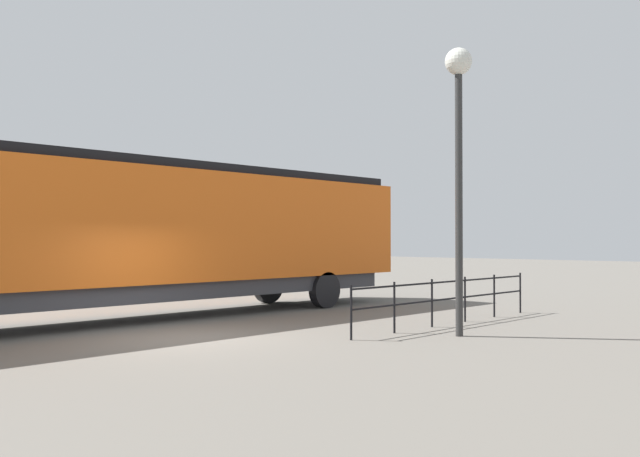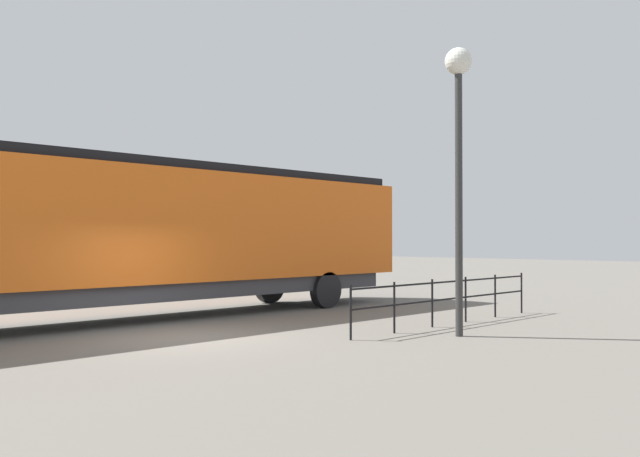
% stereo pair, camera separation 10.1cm
% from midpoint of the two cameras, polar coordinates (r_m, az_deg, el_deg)
% --- Properties ---
extents(ground_plane, '(120.00, 120.00, 0.00)m').
position_cam_midpoint_polar(ground_plane, '(15.13, -11.07, -8.83)').
color(ground_plane, '#666059').
extents(locomotive, '(2.86, 17.24, 4.12)m').
position_cam_midpoint_polar(locomotive, '(18.87, -12.79, -0.19)').
color(locomotive, orange).
rests_on(locomotive, ground_plane).
extents(lamp_post, '(0.59, 0.59, 6.26)m').
position_cam_midpoint_polar(lamp_post, '(15.48, 11.53, 8.72)').
color(lamp_post, '#2D2D2D').
rests_on(lamp_post, ground_plane).
extents(platform_fence, '(0.05, 7.41, 1.14)m').
position_cam_midpoint_polar(platform_fence, '(17.39, 10.77, -5.39)').
color(platform_fence, black).
rests_on(platform_fence, ground_plane).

